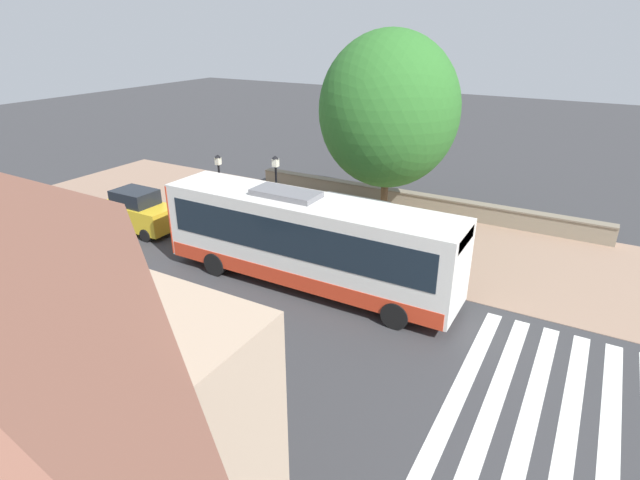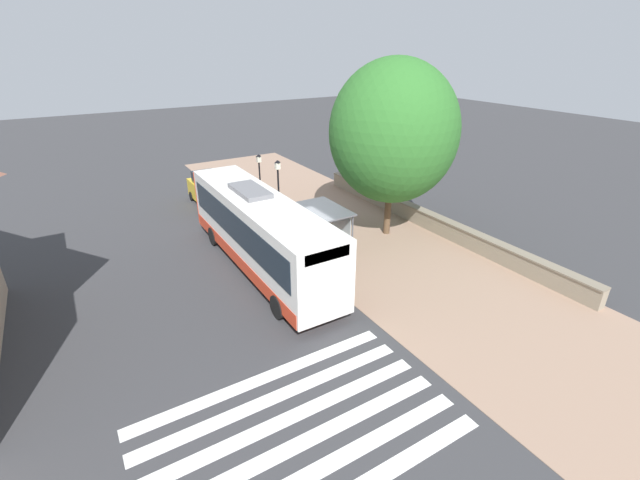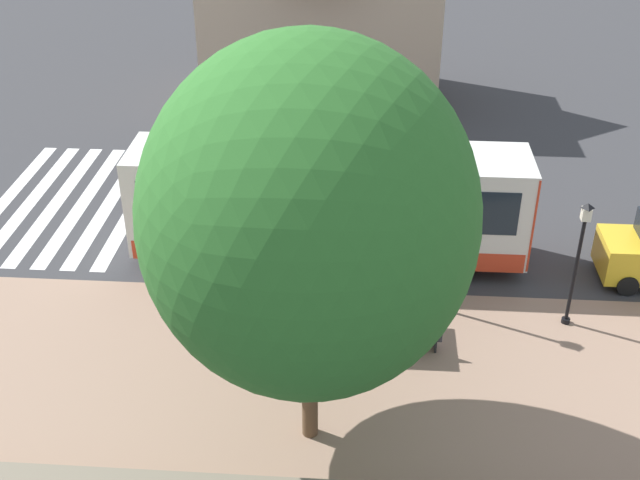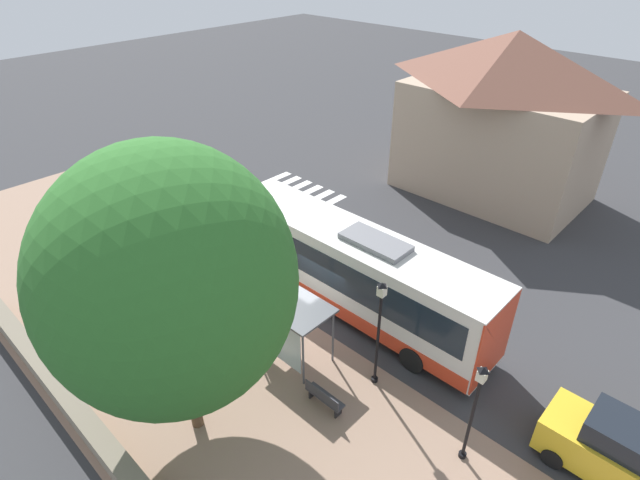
# 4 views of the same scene
# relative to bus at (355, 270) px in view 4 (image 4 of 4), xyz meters

# --- Properties ---
(ground_plane) EXTENTS (120.00, 120.00, 0.00)m
(ground_plane) POSITION_rel_bus_xyz_m (-1.92, 0.71, -1.97)
(ground_plane) COLOR #353538
(ground_plane) RESTS_ON ground
(sidewalk_plaza) EXTENTS (9.00, 44.00, 0.02)m
(sidewalk_plaza) POSITION_rel_bus_xyz_m (-6.42, 0.71, -1.96)
(sidewalk_plaza) COLOR #937560
(sidewalk_plaza) RESTS_ON ground
(crosswalk_stripes) EXTENTS (9.00, 5.25, 0.01)m
(crosswalk_stripes) POSITION_rel_bus_xyz_m (3.08, 9.48, -1.96)
(crosswalk_stripes) COLOR silver
(crosswalk_stripes) RESTS_ON ground
(stone_wall) EXTENTS (0.60, 20.00, 1.00)m
(stone_wall) POSITION_rel_bus_xyz_m (-10.47, 0.71, -1.46)
(stone_wall) COLOR gray
(stone_wall) RESTS_ON ground
(background_building) EXTENTS (7.33, 10.73, 9.16)m
(background_building) POSITION_rel_bus_xyz_m (14.00, 1.10, 2.76)
(background_building) COLOR tan
(background_building) RESTS_ON ground
(bus) EXTENTS (2.63, 12.09, 3.81)m
(bus) POSITION_rel_bus_xyz_m (0.00, 0.00, 0.00)
(bus) COLOR silver
(bus) RESTS_ON ground
(bus_shelter) EXTENTS (1.81, 3.16, 2.44)m
(bus_shelter) POSITION_rel_bus_xyz_m (-3.74, 0.08, 0.08)
(bus_shelter) COLOR #515459
(bus_shelter) RESTS_ON ground
(pedestrian) EXTENTS (0.34, 0.22, 1.59)m
(pedestrian) POSITION_rel_bus_xyz_m (-1.56, 4.88, -1.04)
(pedestrian) COLOR #2D3347
(pedestrian) RESTS_ON ground
(bench) EXTENTS (0.40, 1.46, 0.88)m
(bench) POSITION_rel_bus_xyz_m (-4.59, -2.56, -1.50)
(bench) COLOR #333338
(bench) RESTS_ON ground
(street_lamp_near) EXTENTS (0.28, 0.28, 4.35)m
(street_lamp_near) POSITION_rel_bus_xyz_m (-2.54, -3.10, 0.61)
(street_lamp_near) COLOR black
(street_lamp_near) RESTS_ON ground
(street_lamp_far) EXTENTS (0.28, 0.28, 3.82)m
(street_lamp_far) POSITION_rel_bus_xyz_m (-3.07, -6.87, 0.31)
(street_lamp_far) COLOR black
(street_lamp_far) RESTS_ON ground
(shade_tree) EXTENTS (6.80, 6.80, 9.53)m
(shade_tree) POSITION_rel_bus_xyz_m (-7.87, -0.05, 3.82)
(shade_tree) COLOR brown
(shade_tree) RESTS_ON ground
(parked_car_behind_bus) EXTENTS (1.88, 3.96, 2.14)m
(parked_car_behind_bus) POSITION_rel_bus_xyz_m (-0.67, -10.23, -0.94)
(parked_car_behind_bus) COLOR gold
(parked_car_behind_bus) RESTS_ON ground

